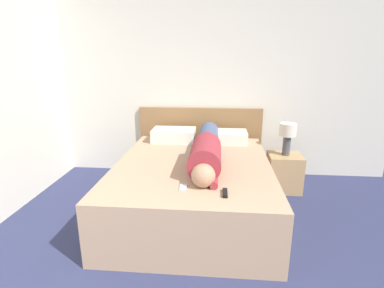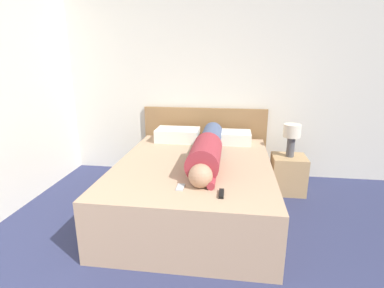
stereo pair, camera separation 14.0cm
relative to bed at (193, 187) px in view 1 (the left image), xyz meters
name	(u,v)px [view 1 (the left image)]	position (x,y,z in m)	size (l,w,h in m)	color
wall_back	(203,84)	(0.03, 1.25, 1.01)	(5.21, 0.06, 2.60)	silver
bed	(193,187)	(0.00, 0.00, 0.00)	(1.63, 2.08, 0.58)	tan
headboard	(200,141)	(0.00, 1.18, 0.20)	(1.75, 0.04, 0.97)	olive
nightstand	(284,172)	(1.12, 0.66, -0.05)	(0.41, 0.38, 0.47)	tan
table_lamp	(288,134)	(1.12, 0.66, 0.46)	(0.21, 0.21, 0.41)	#4C4C51
person_lying	(207,149)	(0.14, 0.04, 0.43)	(0.31, 1.65, 0.31)	tan
pillow_near_headboard	(174,135)	(-0.33, 0.82, 0.37)	(0.56, 0.36, 0.17)	silver
pillow_second	(226,137)	(0.37, 0.82, 0.36)	(0.54, 0.36, 0.15)	silver
tv_remote	(225,193)	(0.32, -0.75, 0.30)	(0.04, 0.15, 0.02)	black
cell_phone	(183,187)	(-0.03, -0.66, 0.29)	(0.06, 0.13, 0.01)	#B2B7BC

